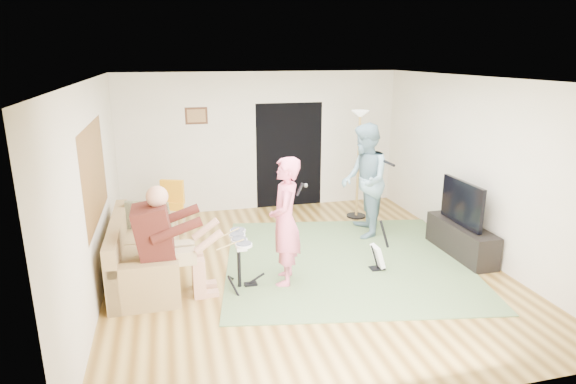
# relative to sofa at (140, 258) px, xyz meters

# --- Properties ---
(floor) EXTENTS (6.00, 6.00, 0.00)m
(floor) POSITION_rel_sofa_xyz_m (2.29, -0.27, -0.28)
(floor) COLOR brown
(floor) RESTS_ON ground
(walls) EXTENTS (5.50, 6.00, 2.70)m
(walls) POSITION_rel_sofa_xyz_m (2.29, -0.27, 1.07)
(walls) COLOR beige
(walls) RESTS_ON floor
(ceiling) EXTENTS (6.00, 6.00, 0.00)m
(ceiling) POSITION_rel_sofa_xyz_m (2.29, -0.27, 2.42)
(ceiling) COLOR white
(ceiling) RESTS_ON walls
(window_blinds) EXTENTS (0.00, 2.05, 2.05)m
(window_blinds) POSITION_rel_sofa_xyz_m (-0.45, -0.07, 1.27)
(window_blinds) COLOR brown
(window_blinds) RESTS_ON walls
(doorway) EXTENTS (2.10, 0.00, 2.10)m
(doorway) POSITION_rel_sofa_xyz_m (2.84, 2.72, 0.77)
(doorway) COLOR black
(doorway) RESTS_ON walls
(picture_frame) EXTENTS (0.42, 0.03, 0.32)m
(picture_frame) POSITION_rel_sofa_xyz_m (1.04, 2.72, 1.62)
(picture_frame) COLOR #3F2314
(picture_frame) RESTS_ON walls
(area_rug) EXTENTS (4.13, 4.07, 0.02)m
(area_rug) POSITION_rel_sofa_xyz_m (2.98, -0.19, -0.27)
(area_rug) COLOR #557145
(area_rug) RESTS_ON floor
(sofa) EXTENTS (0.86, 2.10, 0.85)m
(sofa) POSITION_rel_sofa_xyz_m (0.00, 0.00, 0.00)
(sofa) COLOR #9E804F
(sofa) RESTS_ON floor
(drummer) EXTENTS (0.96, 0.54, 1.48)m
(drummer) POSITION_rel_sofa_xyz_m (0.44, -0.65, 0.29)
(drummer) COLOR #4D1C15
(drummer) RESTS_ON sofa
(drum_kit) EXTENTS (0.41, 0.73, 0.75)m
(drum_kit) POSITION_rel_sofa_xyz_m (1.29, -0.65, 0.04)
(drum_kit) COLOR black
(drum_kit) RESTS_ON floor
(singer) EXTENTS (0.58, 0.73, 1.75)m
(singer) POSITION_rel_sofa_xyz_m (1.93, -0.64, 0.59)
(singer) COLOR #E06180
(singer) RESTS_ON floor
(microphone) EXTENTS (0.06, 0.06, 0.24)m
(microphone) POSITION_rel_sofa_xyz_m (2.13, -0.64, 1.02)
(microphone) COLOR black
(microphone) RESTS_ON singer
(guitarist) EXTENTS (0.94, 1.09, 1.93)m
(guitarist) POSITION_rel_sofa_xyz_m (3.65, 0.78, 0.68)
(guitarist) COLOR #7398A8
(guitarist) RESTS_ON floor
(guitar_held) EXTENTS (0.13, 0.60, 0.26)m
(guitar_held) POSITION_rel_sofa_xyz_m (3.85, 0.78, 1.03)
(guitar_held) COLOR silver
(guitar_held) RESTS_ON guitarist
(guitar_spare) EXTENTS (0.27, 0.24, 0.75)m
(guitar_spare) POSITION_rel_sofa_xyz_m (3.32, -0.59, -0.07)
(guitar_spare) COLOR black
(guitar_spare) RESTS_ON floor
(torchiere_lamp) EXTENTS (0.36, 0.36, 2.03)m
(torchiere_lamp) POSITION_rel_sofa_xyz_m (3.91, 1.70, 1.11)
(torchiere_lamp) COLOR black
(torchiere_lamp) RESTS_ON floor
(dining_chair) EXTENTS (0.53, 0.56, 0.98)m
(dining_chair) POSITION_rel_sofa_xyz_m (0.44, 1.44, 0.07)
(dining_chair) COLOR tan
(dining_chair) RESTS_ON floor
(tv_cabinet) EXTENTS (0.40, 1.40, 0.50)m
(tv_cabinet) POSITION_rel_sofa_xyz_m (4.79, -0.40, -0.03)
(tv_cabinet) COLOR black
(tv_cabinet) RESTS_ON floor
(television) EXTENTS (0.06, 1.00, 0.67)m
(television) POSITION_rel_sofa_xyz_m (4.74, -0.40, 0.57)
(television) COLOR black
(television) RESTS_ON tv_cabinet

